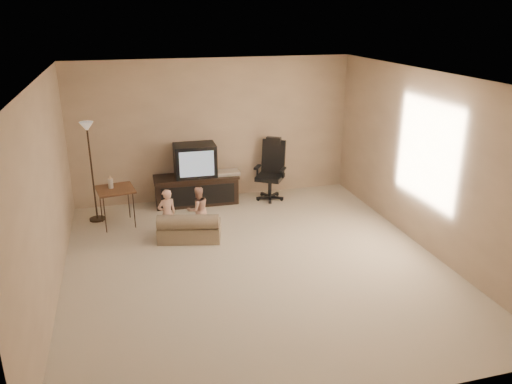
# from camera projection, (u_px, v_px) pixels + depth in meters

# --- Properties ---
(floor) EXTENTS (5.50, 5.50, 0.00)m
(floor) POSITION_uv_depth(u_px,v_px,m) (255.00, 263.00, 6.80)
(floor) COLOR beige
(floor) RESTS_ON ground
(room_shell) EXTENTS (5.50, 5.50, 5.50)m
(room_shell) POSITION_uv_depth(u_px,v_px,m) (254.00, 156.00, 6.28)
(room_shell) COLOR silver
(room_shell) RESTS_ON floor
(tv_stand) EXTENTS (1.52, 0.59, 1.08)m
(tv_stand) POSITION_uv_depth(u_px,v_px,m) (196.00, 179.00, 8.81)
(tv_stand) COLOR black
(tv_stand) RESTS_ON floor
(office_chair) EXTENTS (0.71, 0.72, 1.12)m
(office_chair) POSITION_uv_depth(u_px,v_px,m) (271.00, 177.00, 9.05)
(office_chair) COLOR black
(office_chair) RESTS_ON floor
(side_table) EXTENTS (0.64, 0.64, 0.84)m
(side_table) POSITION_uv_depth(u_px,v_px,m) (115.00, 190.00, 7.84)
(side_table) COLOR brown
(side_table) RESTS_ON floor
(floor_lamp) EXTENTS (0.25, 0.25, 1.64)m
(floor_lamp) POSITION_uv_depth(u_px,v_px,m) (89.00, 150.00, 7.82)
(floor_lamp) COLOR black
(floor_lamp) RESTS_ON floor
(child_sofa) EXTENTS (1.01, 0.72, 0.45)m
(child_sofa) POSITION_uv_depth(u_px,v_px,m) (189.00, 229.00, 7.45)
(child_sofa) COLOR gray
(child_sofa) RESTS_ON floor
(toddler_left) EXTENTS (0.33, 0.28, 0.78)m
(toddler_left) POSITION_uv_depth(u_px,v_px,m) (167.00, 214.00, 7.44)
(toddler_left) COLOR #DFA78B
(toddler_left) RESTS_ON floor
(toddler_right) EXTENTS (0.39, 0.27, 0.73)m
(toddler_right) POSITION_uv_depth(u_px,v_px,m) (198.00, 210.00, 7.67)
(toddler_right) COLOR #DFA78B
(toddler_right) RESTS_ON floor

